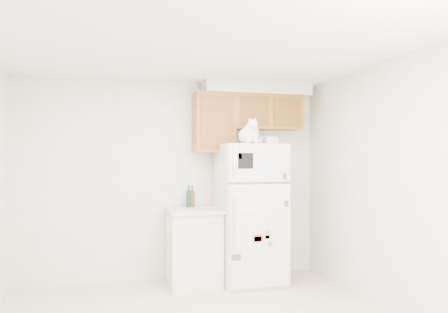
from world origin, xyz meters
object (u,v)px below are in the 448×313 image
object	(u,v)px
base_counter	(194,246)
cat	(250,134)
refrigerator	(250,213)
storage_box_front	(270,141)
bottle_amber	(192,196)
bottle_green	(189,196)
storage_box_back	(268,141)

from	to	relation	value
base_counter	cat	size ratio (longest dim) A/B	2.11
base_counter	cat	world-z (taller)	cat
refrigerator	cat	xyz separation A→B (m)	(-0.08, -0.22, 0.96)
refrigerator	base_counter	distance (m)	0.79
refrigerator	base_counter	size ratio (longest dim) A/B	1.85
refrigerator	storage_box_front	xyz separation A→B (m)	(0.22, -0.11, 0.89)
storage_box_front	bottle_amber	bearing A→B (deg)	150.83
base_counter	bottle_green	bearing A→B (deg)	101.47
base_counter	storage_box_back	world-z (taller)	storage_box_back
refrigerator	cat	world-z (taller)	cat
refrigerator	base_counter	xyz separation A→B (m)	(-0.69, 0.07, -0.39)
storage_box_back	bottle_green	bearing A→B (deg)	-169.33
refrigerator	bottle_green	xyz separation A→B (m)	(-0.73, 0.25, 0.21)
base_counter	bottle_green	xyz separation A→B (m)	(-0.04, 0.17, 0.60)
refrigerator	bottle_amber	xyz separation A→B (m)	(-0.68, 0.26, 0.20)
storage_box_back	cat	bearing A→B (deg)	-119.06
storage_box_back	storage_box_front	size ratio (longest dim) A/B	1.20
refrigerator	base_counter	world-z (taller)	refrigerator
storage_box_front	base_counter	bearing A→B (deg)	161.73
base_counter	bottle_green	world-z (taller)	bottle_green
base_counter	storage_box_front	bearing A→B (deg)	-11.23
refrigerator	storage_box_front	bearing A→B (deg)	-25.75
cat	storage_box_back	size ratio (longest dim) A/B	2.42
base_counter	bottle_amber	bearing A→B (deg)	86.33
storage_box_front	bottle_amber	world-z (taller)	storage_box_front
cat	bottle_green	bearing A→B (deg)	144.36
cat	storage_box_front	xyz separation A→B (m)	(0.30, 0.11, -0.07)
base_counter	storage_box_back	xyz separation A→B (m)	(0.93, -0.05, 1.29)
base_counter	cat	distance (m)	1.51
storage_box_front	bottle_amber	size ratio (longest dim) A/B	0.56
storage_box_back	bottle_green	size ratio (longest dim) A/B	0.64
storage_box_back	refrigerator	bearing A→B (deg)	-150.54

